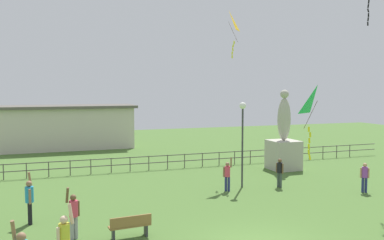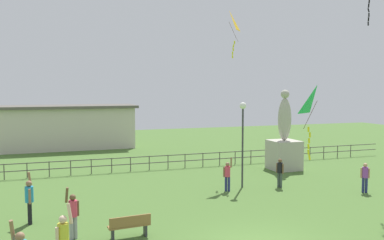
{
  "view_description": "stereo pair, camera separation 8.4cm",
  "coord_description": "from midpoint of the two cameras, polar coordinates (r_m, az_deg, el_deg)",
  "views": [
    {
      "loc": [
        -6.52,
        -11.62,
        5.34
      ],
      "look_at": [
        -0.09,
        6.89,
        3.82
      ],
      "focal_mm": 37.69,
      "sensor_mm": 36.0,
      "label": 1
    },
    {
      "loc": [
        -6.44,
        -11.64,
        5.34
      ],
      "look_at": [
        -0.09,
        6.89,
        3.82
      ],
      "focal_mm": 37.69,
      "sensor_mm": 36.0,
      "label": 2
    }
  ],
  "objects": [
    {
      "name": "person_1",
      "position": [
        15.22,
        -16.34,
        -12.48
      ],
      "size": [
        0.5,
        0.31,
        1.9
      ],
      "color": "#99999E",
      "rests_on": "ground_plane"
    },
    {
      "name": "kite_1",
      "position": [
        15.94,
        17.35,
        2.2
      ],
      "size": [
        1.0,
        0.91,
        2.86
      ],
      "color": "#1EB759"
    },
    {
      "name": "park_bench",
      "position": [
        15.01,
        -8.66,
        -14.56
      ],
      "size": [
        1.53,
        0.54,
        0.85
      ],
      "color": "olive",
      "rests_on": "ground_plane"
    },
    {
      "name": "pavilion_building",
      "position": [
        37.8,
        -17.08,
        -0.9
      ],
      "size": [
        11.98,
        4.63,
        3.86
      ],
      "color": "beige",
      "rests_on": "ground_plane"
    },
    {
      "name": "person_2",
      "position": [
        21.22,
        5.16,
        -7.65
      ],
      "size": [
        0.44,
        0.37,
        1.8
      ],
      "color": "navy",
      "rests_on": "ground_plane"
    },
    {
      "name": "person_4",
      "position": [
        12.62,
        -17.55,
        -15.82
      ],
      "size": [
        0.52,
        0.39,
        2.02
      ],
      "color": "black",
      "rests_on": "ground_plane"
    },
    {
      "name": "statue_monument",
      "position": [
        27.37,
        12.99,
        -3.57
      ],
      "size": [
        1.83,
        1.83,
        5.28
      ],
      "color": "#B2AD9E",
      "rests_on": "ground_plane"
    },
    {
      "name": "person_0",
      "position": [
        22.72,
        23.38,
        -7.24
      ],
      "size": [
        0.41,
        0.28,
        1.53
      ],
      "color": "navy",
      "rests_on": "ground_plane"
    },
    {
      "name": "waterfront_railing",
      "position": [
        26.75,
        -5.57,
        -5.75
      ],
      "size": [
        36.06,
        0.06,
        0.95
      ],
      "color": "#4C4742",
      "rests_on": "ground_plane"
    },
    {
      "name": "lamppost",
      "position": [
        21.79,
        7.3,
        -0.86
      ],
      "size": [
        0.36,
        0.36,
        4.62
      ],
      "color": "#38383D",
      "rests_on": "ground_plane"
    },
    {
      "name": "person_6",
      "position": [
        22.49,
        12.43,
        -7.05
      ],
      "size": [
        0.29,
        0.45,
        1.57
      ],
      "color": "#3F4C47",
      "rests_on": "ground_plane"
    },
    {
      "name": "person_7",
      "position": [
        17.38,
        -21.89,
        -10.26
      ],
      "size": [
        0.32,
        0.54,
        2.04
      ],
      "color": "black",
      "rests_on": "ground_plane"
    },
    {
      "name": "kite_0",
      "position": [
        25.58,
        5.38,
        13.46
      ],
      "size": [
        0.96,
        0.98,
        2.9
      ],
      "color": "yellow"
    }
  ]
}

